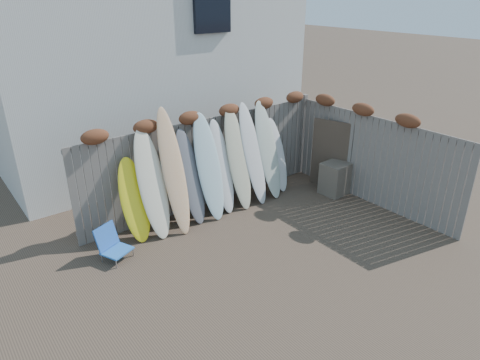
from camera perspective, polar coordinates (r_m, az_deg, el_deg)
ground at (r=8.30m, az=5.14°, el=-9.02°), size 80.00×80.00×0.00m
back_fence at (r=9.48m, az=-4.15°, el=3.45°), size 6.05×0.28×2.24m
right_fence at (r=10.01m, az=17.15°, el=3.30°), size 0.28×4.40×2.24m
house at (r=12.75m, az=-13.57°, el=17.59°), size 8.50×5.50×6.33m
beach_chair at (r=8.19m, az=-16.75°, el=-8.14°), size 0.63×0.65×0.63m
wooden_crate at (r=10.48m, az=12.67°, el=0.26°), size 0.70×0.59×0.77m
lattice_panel at (r=10.59m, az=12.39°, el=3.23°), size 0.41×1.08×1.69m
surfboard_0 at (r=8.45m, az=-13.90°, el=-2.65°), size 0.57×0.62×1.64m
surfboard_1 at (r=8.44m, az=-11.64°, el=-0.57°), size 0.57×0.77×2.14m
surfboard_2 at (r=8.51m, az=-8.84°, el=1.08°), size 0.51×0.89×2.47m
surfboard_3 at (r=8.86m, az=-6.63°, el=0.38°), size 0.52×0.72×1.95m
surfboard_4 at (r=8.98m, az=-4.18°, el=1.72°), size 0.59×0.81×2.22m
surfboard_5 at (r=9.26m, az=-2.48°, el=1.75°), size 0.50×0.73×2.00m
surfboard_6 at (r=9.40m, az=-0.29°, el=2.83°), size 0.53×0.80×2.21m
surfboard_7 at (r=9.63m, az=1.70°, el=3.48°), size 0.56×0.83×2.25m
surfboard_8 at (r=9.93m, az=3.74°, el=3.97°), size 0.58×0.80×2.21m
surfboard_9 at (r=10.31m, az=4.95°, el=3.31°), size 0.53×0.66×1.74m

